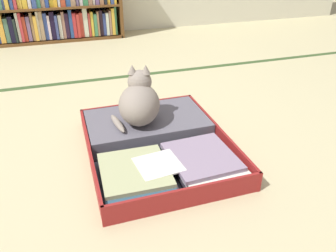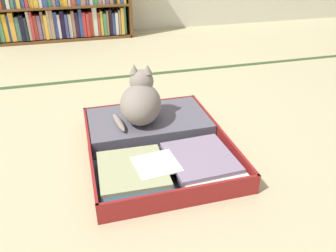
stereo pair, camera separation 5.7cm
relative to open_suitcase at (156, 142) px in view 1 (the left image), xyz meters
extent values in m
plane|color=#BFB689|center=(-0.12, -0.01, -0.04)|extent=(10.00, 10.00, 0.00)
cube|color=#354F27|center=(-0.12, 1.02, -0.04)|extent=(4.80, 0.05, 0.00)
cube|color=brown|center=(-0.39, 2.23, -0.03)|extent=(1.30, 0.28, 0.02)
cube|color=brown|center=(-0.39, 2.23, 0.28)|extent=(1.27, 0.28, 0.02)
cube|color=gold|center=(-0.86, 2.24, 0.12)|extent=(0.04, 0.24, 0.26)
cube|color=#4B735C|center=(-0.81, 2.24, 0.10)|extent=(0.04, 0.24, 0.22)
cube|color=black|center=(-0.77, 2.23, 0.11)|extent=(0.04, 0.24, 0.23)
cube|color=#1F2B27|center=(-0.74, 2.22, 0.10)|extent=(0.02, 0.24, 0.21)
cube|color=silver|center=(-0.71, 2.23, 0.13)|extent=(0.02, 0.24, 0.27)
cube|color=#C1363D|center=(-0.69, 2.23, 0.12)|extent=(0.02, 0.24, 0.26)
cube|color=#BC3B27|center=(-0.66, 2.24, 0.11)|extent=(0.03, 0.24, 0.23)
cube|color=slate|center=(-0.62, 2.24, 0.10)|extent=(0.03, 0.24, 0.22)
cube|color=#8D6D4C|center=(-0.59, 2.24, 0.12)|extent=(0.02, 0.24, 0.26)
cube|color=gold|center=(-0.56, 2.23, 0.11)|extent=(0.03, 0.24, 0.23)
cube|color=silver|center=(-0.53, 2.24, 0.13)|extent=(0.02, 0.24, 0.27)
cube|color=tan|center=(-0.50, 2.23, 0.13)|extent=(0.03, 0.24, 0.27)
cube|color=#344A94|center=(-0.47, 2.24, 0.12)|extent=(0.03, 0.24, 0.25)
cube|color=silver|center=(-0.44, 2.24, 0.10)|extent=(0.02, 0.24, 0.22)
cube|color=black|center=(-0.40, 2.24, 0.12)|extent=(0.04, 0.24, 0.25)
cube|color=#3C4983|center=(-0.37, 2.23, 0.10)|extent=(0.02, 0.24, 0.22)
cube|color=silver|center=(-0.34, 2.24, 0.10)|extent=(0.03, 0.24, 0.22)
cube|color=#9E705D|center=(-0.31, 2.24, 0.12)|extent=(0.03, 0.24, 0.25)
cube|color=#291A2E|center=(-0.27, 2.24, 0.11)|extent=(0.04, 0.24, 0.23)
cube|color=#284987|center=(-0.24, 2.23, 0.12)|extent=(0.03, 0.24, 0.26)
cube|color=#BD3033|center=(-0.20, 2.23, 0.11)|extent=(0.03, 0.24, 0.23)
cube|color=#BF372F|center=(-0.17, 2.23, 0.10)|extent=(0.03, 0.24, 0.22)
cube|color=#BA3B2E|center=(-0.14, 2.24, 0.11)|extent=(0.03, 0.24, 0.23)
cube|color=silver|center=(-0.10, 2.24, 0.13)|extent=(0.04, 0.24, 0.27)
cube|color=#BA4038|center=(-0.06, 2.24, 0.10)|extent=(0.02, 0.24, 0.22)
cube|color=gold|center=(-0.03, 2.24, 0.11)|extent=(0.03, 0.24, 0.23)
cube|color=#428557|center=(0.00, 2.23, 0.10)|extent=(0.03, 0.24, 0.21)
cube|color=#986E4C|center=(0.03, 2.23, 0.11)|extent=(0.02, 0.24, 0.24)
cube|color=black|center=(0.05, 2.24, 0.11)|extent=(0.03, 0.24, 0.24)
cube|color=#324282|center=(0.09, 2.24, 0.10)|extent=(0.03, 0.24, 0.21)
cube|color=silver|center=(0.12, 2.23, 0.10)|extent=(0.03, 0.24, 0.22)
cube|color=#9A735E|center=(0.15, 2.23, 0.11)|extent=(0.02, 0.24, 0.24)
cube|color=gold|center=(0.17, 2.23, 0.12)|extent=(0.03, 0.24, 0.26)
cube|color=#428A5F|center=(0.20, 2.24, 0.13)|extent=(0.02, 0.24, 0.27)
cube|color=maroon|center=(0.00, -0.23, -0.04)|extent=(0.64, 0.40, 0.01)
cube|color=maroon|center=(0.00, -0.42, 0.00)|extent=(0.64, 0.01, 0.09)
cube|color=maroon|center=(-0.31, -0.23, 0.00)|extent=(0.01, 0.40, 0.09)
cube|color=maroon|center=(0.31, -0.23, 0.00)|extent=(0.01, 0.40, 0.09)
cube|color=#474F5C|center=(0.00, -0.23, -0.03)|extent=(0.61, 0.37, 0.01)
cube|color=maroon|center=(0.00, 0.17, -0.04)|extent=(0.64, 0.40, 0.01)
cube|color=maroon|center=(0.00, 0.36, 0.00)|extent=(0.64, 0.01, 0.09)
cube|color=maroon|center=(-0.31, 0.17, 0.00)|extent=(0.01, 0.40, 0.09)
cube|color=maroon|center=(0.31, 0.17, 0.00)|extent=(0.01, 0.40, 0.09)
cube|color=#474F5C|center=(0.00, 0.17, -0.03)|extent=(0.61, 0.37, 0.01)
cylinder|color=black|center=(0.00, -0.03, -0.02)|extent=(0.62, 0.02, 0.02)
cube|color=gray|center=(-0.14, -0.23, -0.01)|extent=(0.28, 0.34, 0.02)
cube|color=#2C4D64|center=(-0.16, -0.24, 0.01)|extent=(0.28, 0.31, 0.02)
cube|color=#A8AE7D|center=(-0.16, -0.22, 0.03)|extent=(0.28, 0.30, 0.02)
cube|color=black|center=(0.15, -0.23, -0.01)|extent=(0.28, 0.35, 0.02)
cube|color=silver|center=(0.15, -0.23, 0.01)|extent=(0.29, 0.34, 0.02)
cube|color=gray|center=(0.14, -0.22, 0.03)|extent=(0.28, 0.31, 0.02)
cube|color=white|center=(-0.06, -0.23, 0.04)|extent=(0.20, 0.19, 0.01)
cube|color=black|center=(0.00, -0.21, 0.03)|extent=(0.20, 0.17, 0.01)
cube|color=#5B5864|center=(0.00, 0.17, 0.01)|extent=(0.61, 0.37, 0.08)
cylinder|color=black|center=(-0.17, 0.35, 0.00)|extent=(0.02, 0.02, 0.08)
cylinder|color=black|center=(0.18, 0.35, 0.00)|extent=(0.02, 0.02, 0.08)
cube|color=#2F8646|center=(0.15, -0.41, 0.01)|extent=(0.04, 0.00, 0.02)
cube|color=yellow|center=(-0.11, -0.41, 0.01)|extent=(0.04, 0.00, 0.02)
cube|color=yellow|center=(-0.19, -0.41, -0.02)|extent=(0.03, 0.00, 0.02)
cube|color=#3B9045|center=(0.09, -0.41, 0.02)|extent=(0.03, 0.00, 0.02)
ellipsoid|color=gray|center=(-0.04, 0.13, 0.15)|extent=(0.27, 0.30, 0.20)
ellipsoid|color=gray|center=(-0.02, 0.19, 0.10)|extent=(0.16, 0.13, 0.11)
sphere|color=gray|center=(-0.03, 0.18, 0.24)|extent=(0.12, 0.12, 0.12)
cone|color=gray|center=(0.00, 0.16, 0.31)|extent=(0.04, 0.04, 0.04)
cone|color=gray|center=(-0.06, 0.18, 0.31)|extent=(0.04, 0.04, 0.04)
sphere|color=gold|center=(0.01, 0.22, 0.25)|extent=(0.02, 0.02, 0.02)
sphere|color=gold|center=(-0.03, 0.23, 0.25)|extent=(0.02, 0.02, 0.02)
ellipsoid|color=gray|center=(-0.16, 0.12, 0.07)|extent=(0.06, 0.19, 0.03)
camera|label=1|loc=(-0.37, -1.32, 0.86)|focal=36.08mm
camera|label=2|loc=(-0.31, -1.34, 0.86)|focal=36.08mm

